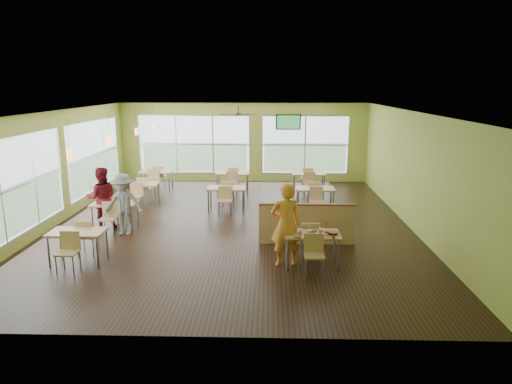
# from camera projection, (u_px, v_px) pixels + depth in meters

# --- Properties ---
(room) EXTENTS (12.00, 12.04, 3.20)m
(room) POSITION_uv_depth(u_px,v_px,m) (232.00, 170.00, 12.72)
(room) COLOR black
(room) RESTS_ON ground
(window_bays) EXTENTS (9.24, 10.24, 2.38)m
(window_bays) POSITION_uv_depth(u_px,v_px,m) (163.00, 157.00, 15.81)
(window_bays) COLOR white
(window_bays) RESTS_ON room
(main_table) EXTENTS (1.22, 1.52, 0.87)m
(main_table) POSITION_uv_depth(u_px,v_px,m) (312.00, 238.00, 9.96)
(main_table) COLOR tan
(main_table) RESTS_ON floor
(half_wall_divider) EXTENTS (2.40, 0.14, 1.04)m
(half_wall_divider) POSITION_uv_depth(u_px,v_px,m) (307.00, 224.00, 11.40)
(half_wall_divider) COLOR tan
(half_wall_divider) RESTS_ON floor
(dining_tables) EXTENTS (6.92, 8.72, 0.87)m
(dining_tables) POSITION_uv_depth(u_px,v_px,m) (204.00, 189.00, 14.64)
(dining_tables) COLOR tan
(dining_tables) RESTS_ON floor
(pendant_lights) EXTENTS (0.11, 7.31, 0.86)m
(pendant_lights) POSITION_uv_depth(u_px,v_px,m) (124.00, 136.00, 13.27)
(pendant_lights) COLOR #2D2119
(pendant_lights) RESTS_ON ceiling
(ceiling_fan) EXTENTS (1.25, 1.25, 0.29)m
(ceiling_fan) POSITION_uv_depth(u_px,v_px,m) (238.00, 114.00, 15.33)
(ceiling_fan) COLOR #2D2119
(ceiling_fan) RESTS_ON ceiling
(tv_backwall) EXTENTS (1.00, 0.07, 0.60)m
(tv_backwall) POSITION_uv_depth(u_px,v_px,m) (288.00, 122.00, 18.21)
(tv_backwall) COLOR black
(tv_backwall) RESTS_ON wall_back
(man_plaid) EXTENTS (0.74, 0.54, 1.86)m
(man_plaid) POSITION_uv_depth(u_px,v_px,m) (286.00, 225.00, 9.95)
(man_plaid) COLOR orange
(man_plaid) RESTS_ON floor
(patron_maroon) EXTENTS (1.00, 0.87, 1.72)m
(patron_maroon) POSITION_uv_depth(u_px,v_px,m) (102.00, 198.00, 12.56)
(patron_maroon) COLOR maroon
(patron_maroon) RESTS_ON floor
(patron_grey) EXTENTS (1.10, 0.67, 1.65)m
(patron_grey) POSITION_uv_depth(u_px,v_px,m) (123.00, 204.00, 12.03)
(patron_grey) COLOR slate
(patron_grey) RESTS_ON floor
(cup_blue) EXTENTS (0.10, 0.10, 0.37)m
(cup_blue) POSITION_uv_depth(u_px,v_px,m) (300.00, 233.00, 9.75)
(cup_blue) COLOR white
(cup_blue) RESTS_ON main_table
(cup_yellow) EXTENTS (0.10, 0.10, 0.36)m
(cup_yellow) POSITION_uv_depth(u_px,v_px,m) (309.00, 233.00, 9.75)
(cup_yellow) COLOR white
(cup_yellow) RESTS_ON main_table
(cup_red_near) EXTENTS (0.10, 0.10, 0.35)m
(cup_red_near) POSITION_uv_depth(u_px,v_px,m) (321.00, 231.00, 9.86)
(cup_red_near) COLOR white
(cup_red_near) RESTS_ON main_table
(cup_red_far) EXTENTS (0.10, 0.10, 0.35)m
(cup_red_far) POSITION_uv_depth(u_px,v_px,m) (326.00, 232.00, 9.81)
(cup_red_far) COLOR white
(cup_red_far) RESTS_ON main_table
(food_basket) EXTENTS (0.24, 0.24, 0.05)m
(food_basket) POSITION_uv_depth(u_px,v_px,m) (333.00, 233.00, 9.87)
(food_basket) COLOR black
(food_basket) RESTS_ON main_table
(ketchup_cup) EXTENTS (0.06, 0.06, 0.03)m
(ketchup_cup) POSITION_uv_depth(u_px,v_px,m) (333.00, 237.00, 9.63)
(ketchup_cup) COLOR #A60005
(ketchup_cup) RESTS_ON main_table
(wrapper_left) EXTENTS (0.19, 0.17, 0.04)m
(wrapper_left) POSITION_uv_depth(u_px,v_px,m) (297.00, 237.00, 9.65)
(wrapper_left) COLOR olive
(wrapper_left) RESTS_ON main_table
(wrapper_mid) EXTENTS (0.22, 0.20, 0.05)m
(wrapper_mid) POSITION_uv_depth(u_px,v_px,m) (313.00, 230.00, 10.05)
(wrapper_mid) COLOR olive
(wrapper_mid) RESTS_ON main_table
(wrapper_right) EXTENTS (0.13, 0.12, 0.03)m
(wrapper_right) POSITION_uv_depth(u_px,v_px,m) (321.00, 236.00, 9.71)
(wrapper_right) COLOR olive
(wrapper_right) RESTS_ON main_table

